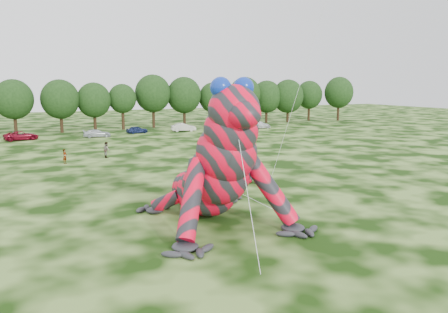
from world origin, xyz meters
TOP-DOWN VIEW (x-y plane):
  - ground at (0.00, 0.00)m, footprint 240.00×240.00m
  - inflatable_gecko at (-5.62, 0.31)m, footprint 15.90×18.72m
  - tree_6 at (-17.56, 56.68)m, footprint 6.52×5.86m
  - tree_7 at (-10.08, 56.80)m, footprint 6.68×6.01m
  - tree_8 at (-4.22, 56.99)m, footprint 6.14×5.53m
  - tree_9 at (1.06, 57.35)m, footprint 5.27×4.74m
  - tree_10 at (7.40, 58.58)m, footprint 7.09×6.38m
  - tree_11 at (13.79, 58.20)m, footprint 7.01×6.31m
  - tree_12 at (20.01, 57.74)m, footprint 5.99×5.39m
  - tree_13 at (27.13, 57.13)m, footprint 6.83×6.15m
  - tree_14 at (33.46, 58.72)m, footprint 6.82×6.14m
  - tree_15 at (38.47, 57.77)m, footprint 7.17×6.45m
  - tree_16 at (45.45, 59.37)m, footprint 6.26×5.63m
  - tree_17 at (51.95, 56.66)m, footprint 6.98×6.28m
  - car_2 at (-16.75, 48.08)m, footprint 5.42×3.29m
  - car_3 at (-5.43, 47.08)m, footprint 4.48×1.98m
  - car_4 at (1.94, 49.99)m, footprint 3.94×2.06m
  - car_5 at (10.45, 49.41)m, footprint 4.68×2.10m
  - car_6 at (17.11, 46.56)m, footprint 5.04×2.64m
  - car_7 at (25.67, 48.10)m, footprint 5.09×2.63m
  - spectator_0 at (-12.43, 23.87)m, footprint 0.65×0.71m
  - spectator_5 at (2.02, 17.05)m, footprint 1.21×1.54m
  - spectator_2 at (12.87, 28.33)m, footprint 1.02×1.18m
  - spectator_1 at (-7.54, 26.01)m, footprint 0.78×0.97m

SIDE VIEW (x-z plane):
  - ground at x=0.00m, z-range 0.00..0.00m
  - car_3 at x=-5.43m, z-range 0.00..1.28m
  - car_4 at x=1.94m, z-range 0.00..1.28m
  - car_6 at x=17.11m, z-range 0.00..1.35m
  - car_2 at x=-16.75m, z-range 0.00..1.41m
  - car_7 at x=25.67m, z-range 0.00..1.41m
  - car_5 at x=10.45m, z-range 0.00..1.49m
  - spectator_2 at x=12.87m, z-range 0.00..1.58m
  - spectator_0 at x=-12.43m, z-range 0.00..1.63m
  - spectator_5 at x=2.02m, z-range 0.00..1.63m
  - spectator_1 at x=-7.54m, z-range 0.00..1.89m
  - tree_9 at x=1.06m, z-range 0.00..8.68m
  - tree_8 at x=-4.22m, z-range 0.00..8.94m
  - tree_12 at x=20.01m, z-range 0.00..8.97m
  - inflatable_gecko at x=-5.62m, z-range 0.00..9.17m
  - tree_16 at x=45.45m, z-range 0.00..9.37m
  - tree_14 at x=33.46m, z-range 0.00..9.40m
  - tree_7 at x=-10.08m, z-range 0.00..9.48m
  - tree_6 at x=-17.56m, z-range 0.00..9.49m
  - tree_15 at x=38.47m, z-range 0.00..9.63m
  - tree_11 at x=13.79m, z-range 0.00..10.07m
  - tree_13 at x=27.13m, z-range 0.00..10.13m
  - tree_17 at x=51.95m, z-range 0.00..10.30m
  - tree_10 at x=7.40m, z-range 0.00..10.50m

